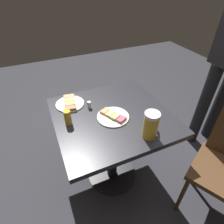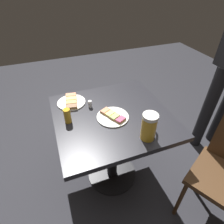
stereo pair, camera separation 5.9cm
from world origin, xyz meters
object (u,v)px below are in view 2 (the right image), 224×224
object	(u,v)px
plate_near	(71,102)
beer_mug	(149,126)
beer_glass_small	(67,116)
plate_far	(113,116)
salt_shaker	(90,104)

from	to	relation	value
plate_near	beer_mug	world-z (taller)	beer_mug
beer_mug	beer_glass_small	bearing A→B (deg)	-125.57
plate_near	beer_glass_small	distance (m)	0.22
beer_glass_small	beer_mug	bearing A→B (deg)	54.43
plate_far	salt_shaker	world-z (taller)	salt_shaker
plate_far	salt_shaker	bearing A→B (deg)	-146.52
plate_far	beer_glass_small	distance (m)	0.30
plate_near	plate_far	bearing A→B (deg)	40.91
beer_glass_small	salt_shaker	xyz separation A→B (m)	(-0.11, 0.18, -0.03)
plate_far	beer_glass_small	bearing A→B (deg)	-101.50
beer_mug	salt_shaker	bearing A→B (deg)	-149.36
plate_far	beer_glass_small	world-z (taller)	beer_glass_small
plate_near	plate_far	distance (m)	0.36
plate_near	salt_shaker	size ratio (longest dim) A/B	3.98
salt_shaker	beer_mug	bearing A→B (deg)	30.64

